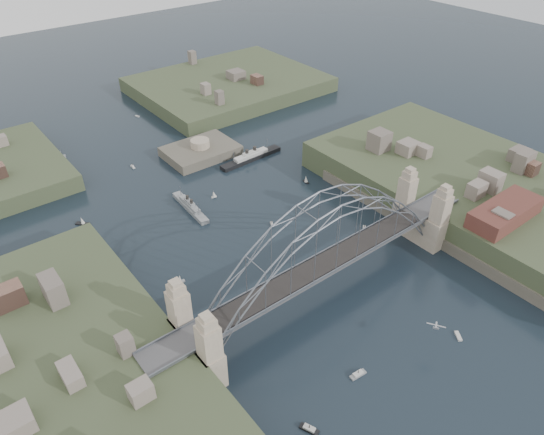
{
  "coord_description": "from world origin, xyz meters",
  "views": [
    {
      "loc": [
        -57.5,
        -55.07,
        76.55
      ],
      "look_at": [
        0.0,
        18.0,
        10.0
      ],
      "focal_mm": 32.91,
      "sensor_mm": 36.0,
      "label": 1
    }
  ],
  "objects_px": {
    "wharf_shed": "(505,212)",
    "naval_cruiser_near": "(190,207)",
    "fort_island": "(201,156)",
    "naval_cruiser_far": "(64,166)",
    "ocean_liner": "(251,157)",
    "bridge": "(327,249)"
  },
  "relations": [
    {
      "from": "fort_island",
      "to": "bridge",
      "type": "bearing_deg",
      "value": -99.73
    },
    {
      "from": "ocean_liner",
      "to": "bridge",
      "type": "bearing_deg",
      "value": -111.61
    },
    {
      "from": "wharf_shed",
      "to": "naval_cruiser_far",
      "type": "height_order",
      "value": "wharf_shed"
    },
    {
      "from": "naval_cruiser_far",
      "to": "bridge",
      "type": "bearing_deg",
      "value": -74.11
    },
    {
      "from": "wharf_shed",
      "to": "ocean_liner",
      "type": "relative_size",
      "value": 0.9
    },
    {
      "from": "bridge",
      "to": "naval_cruiser_far",
      "type": "bearing_deg",
      "value": 105.89
    },
    {
      "from": "naval_cruiser_near",
      "to": "ocean_liner",
      "type": "xyz_separation_m",
      "value": [
        29.24,
        12.14,
        0.05
      ]
    },
    {
      "from": "wharf_shed",
      "to": "naval_cruiser_near",
      "type": "xyz_separation_m",
      "value": [
        -50.36,
        59.62,
        -9.21
      ]
    },
    {
      "from": "bridge",
      "to": "naval_cruiser_near",
      "type": "xyz_separation_m",
      "value": [
        -6.36,
        45.62,
        -11.53
      ]
    },
    {
      "from": "wharf_shed",
      "to": "naval_cruiser_far",
      "type": "distance_m",
      "value": 124.59
    },
    {
      "from": "naval_cruiser_near",
      "to": "ocean_liner",
      "type": "relative_size",
      "value": 0.77
    },
    {
      "from": "bridge",
      "to": "naval_cruiser_near",
      "type": "relative_size",
      "value": 4.91
    },
    {
      "from": "naval_cruiser_near",
      "to": "fort_island",
      "type": "bearing_deg",
      "value": 53.02
    },
    {
      "from": "fort_island",
      "to": "naval_cruiser_near",
      "type": "xyz_separation_m",
      "value": [
        -18.36,
        -24.38,
        1.13
      ]
    },
    {
      "from": "bridge",
      "to": "wharf_shed",
      "type": "distance_m",
      "value": 46.23
    },
    {
      "from": "wharf_shed",
      "to": "naval_cruiser_far",
      "type": "xyz_separation_m",
      "value": [
        -69.36,
        103.08,
        -9.27
      ]
    },
    {
      "from": "fort_island",
      "to": "wharf_shed",
      "type": "bearing_deg",
      "value": -69.15
    },
    {
      "from": "naval_cruiser_far",
      "to": "ocean_liner",
      "type": "height_order",
      "value": "ocean_liner"
    },
    {
      "from": "naval_cruiser_far",
      "to": "ocean_liner",
      "type": "distance_m",
      "value": 57.52
    },
    {
      "from": "wharf_shed",
      "to": "naval_cruiser_near",
      "type": "distance_m",
      "value": 78.58
    },
    {
      "from": "fort_island",
      "to": "naval_cruiser_far",
      "type": "xyz_separation_m",
      "value": [
        -37.36,
        19.08,
        1.07
      ]
    },
    {
      "from": "fort_island",
      "to": "naval_cruiser_near",
      "type": "height_order",
      "value": "fort_island"
    }
  ]
}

